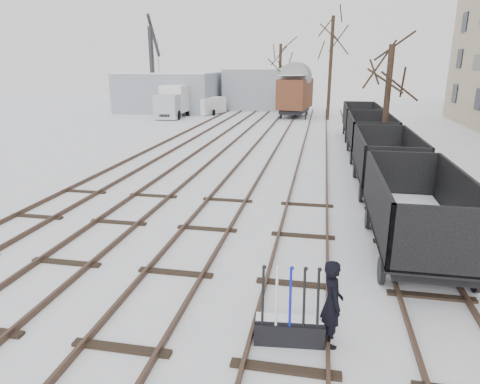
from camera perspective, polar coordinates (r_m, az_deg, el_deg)
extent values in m
plane|color=white|center=(10.97, -8.59, -10.73)|extent=(120.00, 120.00, 0.00)
cube|color=black|center=(25.73, -12.53, 5.29)|extent=(0.07, 52.00, 0.15)
cube|color=black|center=(25.20, -9.52, 5.23)|extent=(0.07, 52.00, 0.15)
cube|color=black|center=(15.40, -27.62, -4.18)|extent=(1.90, 0.20, 0.08)
cube|color=black|center=(24.70, -6.10, 5.13)|extent=(0.07, 52.00, 0.15)
cube|color=black|center=(24.33, -2.85, 5.02)|extent=(0.07, 52.00, 0.15)
cube|color=black|center=(13.78, -17.72, -5.35)|extent=(1.90, 0.20, 0.08)
cube|color=black|center=(24.01, 0.80, 4.89)|extent=(0.07, 52.00, 0.15)
cube|color=black|center=(23.81, 4.21, 4.74)|extent=(0.07, 52.00, 0.15)
cube|color=black|center=(12.67, -5.61, -6.57)|extent=(1.90, 0.20, 0.08)
cube|color=black|center=(23.68, 7.98, 4.56)|extent=(0.07, 52.00, 0.15)
cube|color=black|center=(23.66, 11.46, 4.37)|extent=(0.07, 52.00, 0.15)
cube|color=black|center=(12.21, 8.15, -7.59)|extent=(1.90, 0.20, 0.08)
cube|color=black|center=(23.73, 15.25, 4.15)|extent=(0.07, 52.00, 0.15)
cube|color=black|center=(23.89, 18.68, 3.93)|extent=(0.07, 52.00, 0.15)
cube|color=black|center=(12.48, 22.17, -8.19)|extent=(1.90, 0.20, 0.08)
cube|color=#8C969E|center=(48.11, -9.29, 12.98)|extent=(10.00, 8.00, 4.00)
cube|color=white|center=(48.03, -9.41, 15.42)|extent=(9.80, 7.84, 0.10)
cube|color=#8C969E|center=(49.77, 2.40, 13.53)|extent=(7.00, 6.00, 4.40)
cube|color=white|center=(49.69, 2.43, 16.12)|extent=(6.86, 5.88, 0.10)
cube|color=black|center=(8.47, 6.56, -17.96)|extent=(1.33, 0.54, 0.44)
cube|color=black|center=(8.34, 6.62, -16.60)|extent=(1.32, 0.42, 0.06)
cube|color=white|center=(8.31, 6.63, -16.37)|extent=(1.27, 0.38, 0.03)
cylinder|color=black|center=(8.08, 3.09, -13.60)|extent=(0.08, 0.32, 1.08)
cylinder|color=silver|center=(8.07, 4.92, -13.65)|extent=(0.08, 0.32, 1.08)
cylinder|color=#0C18A0|center=(8.08, 6.74, -13.70)|extent=(0.08, 0.32, 1.08)
cylinder|color=black|center=(8.09, 8.56, -13.73)|extent=(0.08, 0.32, 1.08)
cylinder|color=black|center=(8.11, 10.38, -13.75)|extent=(0.08, 0.32, 1.08)
imported|color=black|center=(8.22, 12.16, -14.28)|extent=(0.54, 0.69, 1.69)
cube|color=black|center=(12.53, 22.22, -5.17)|extent=(1.81, 4.99, 0.38)
cube|color=black|center=(12.46, 22.31, -4.36)|extent=(2.27, 5.67, 0.11)
cube|color=black|center=(12.04, 17.65, -0.78)|extent=(0.09, 5.67, 1.51)
cube|color=black|center=(12.50, 27.56, -1.30)|extent=(0.09, 5.67, 1.51)
cube|color=white|center=(12.43, 22.36, -3.95)|extent=(2.04, 5.44, 0.06)
cylinder|color=black|center=(10.82, 18.34, -9.89)|extent=(0.11, 0.66, 0.66)
cylinder|color=black|center=(14.52, 24.82, -3.72)|extent=(0.11, 0.66, 0.66)
cube|color=black|center=(18.55, 18.64, 2.13)|extent=(1.81, 4.99, 0.38)
cube|color=black|center=(18.51, 18.70, 2.69)|extent=(2.27, 5.67, 0.11)
cube|color=black|center=(18.23, 15.53, 5.20)|extent=(0.09, 5.67, 1.51)
cube|color=black|center=(18.54, 22.25, 4.75)|extent=(0.09, 5.67, 1.51)
cube|color=white|center=(18.49, 18.72, 2.98)|extent=(2.04, 5.44, 0.06)
cylinder|color=black|center=(16.77, 15.80, -0.14)|extent=(0.11, 0.66, 0.66)
cylinder|color=black|center=(20.53, 20.83, 2.45)|extent=(0.11, 0.66, 0.66)
cube|color=black|center=(24.77, 16.84, 5.81)|extent=(1.81, 4.99, 0.38)
cube|color=black|center=(24.73, 16.87, 6.24)|extent=(2.27, 5.67, 0.11)
cube|color=black|center=(24.53, 14.48, 8.14)|extent=(0.09, 5.67, 1.51)
cube|color=black|center=(24.76, 19.54, 7.78)|extent=(0.09, 5.67, 1.51)
cube|color=white|center=(24.72, 16.89, 6.45)|extent=(2.04, 5.44, 0.06)
cylinder|color=black|center=(22.96, 14.61, 4.44)|extent=(0.11, 0.66, 0.66)
cylinder|color=black|center=(26.72, 18.65, 5.79)|extent=(0.11, 0.66, 0.66)
cube|color=black|center=(31.06, 15.75, 8.00)|extent=(1.81, 4.99, 0.38)
cube|color=black|center=(31.03, 15.77, 8.35)|extent=(2.27, 5.67, 0.11)
cube|color=black|center=(30.86, 13.85, 9.87)|extent=(0.09, 5.67, 1.51)
cube|color=black|center=(31.05, 17.91, 9.58)|extent=(0.09, 5.67, 1.51)
cube|color=white|center=(31.02, 15.79, 8.52)|extent=(2.04, 5.44, 0.06)
cylinder|color=black|center=(29.24, 13.92, 7.06)|extent=(0.11, 0.66, 0.66)
cylinder|color=black|center=(32.99, 17.29, 7.86)|extent=(0.11, 0.66, 0.66)
cube|color=black|center=(42.44, 7.28, 10.79)|extent=(2.65, 4.84, 0.42)
cube|color=#4D2117|center=(42.31, 7.36, 12.90)|extent=(3.23, 5.53, 2.72)
cube|color=white|center=(42.23, 7.45, 15.23)|extent=(2.95, 5.24, 0.04)
cylinder|color=black|center=(40.91, 5.47, 10.18)|extent=(0.13, 0.73, 0.73)
cylinder|color=black|center=(44.08, 8.94, 10.53)|extent=(0.13, 0.73, 0.73)
cube|color=black|center=(42.92, -8.51, 10.54)|extent=(1.09, 6.64, 0.26)
cube|color=#A2A8AC|center=(40.57, -9.70, 11.12)|extent=(2.10, 1.76, 2.18)
cube|color=white|center=(43.46, -8.28, 12.30)|extent=(2.21, 4.55, 2.44)
cube|color=white|center=(43.39, -8.35, 13.93)|extent=(2.16, 4.46, 0.03)
cylinder|color=black|center=(41.15, -10.84, 10.10)|extent=(0.26, 0.87, 0.87)
cylinder|color=black|center=(44.94, -6.30, 10.84)|extent=(0.26, 0.87, 0.87)
cube|color=white|center=(44.72, -4.13, 11.42)|extent=(2.90, 4.14, 1.56)
cube|color=white|center=(44.65, -4.15, 12.43)|extent=(2.83, 4.04, 0.03)
cylinder|color=black|center=(43.82, -5.52, 10.53)|extent=(0.19, 0.61, 0.61)
cylinder|color=black|center=(45.75, -2.76, 10.85)|extent=(0.19, 0.61, 0.61)
cube|color=#29282D|center=(45.98, -11.33, 10.74)|extent=(2.27, 2.27, 0.85)
cylinder|color=#29282D|center=(45.75, -11.62, 15.51)|extent=(0.47, 0.47, 8.52)
cylinder|color=#29282D|center=(47.60, -10.95, 19.70)|extent=(1.42, 5.37, 3.93)
cylinder|color=black|center=(49.62, -9.80, 16.67)|extent=(0.04, 0.04, 4.79)
cylinder|color=black|center=(22.82, 18.93, 10.69)|extent=(0.30, 0.30, 5.91)
cylinder|color=black|center=(47.28, 5.33, 14.87)|extent=(0.30, 0.30, 6.98)
cylinder|color=black|center=(40.77, 11.95, 15.71)|extent=(0.30, 0.30, 9.00)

